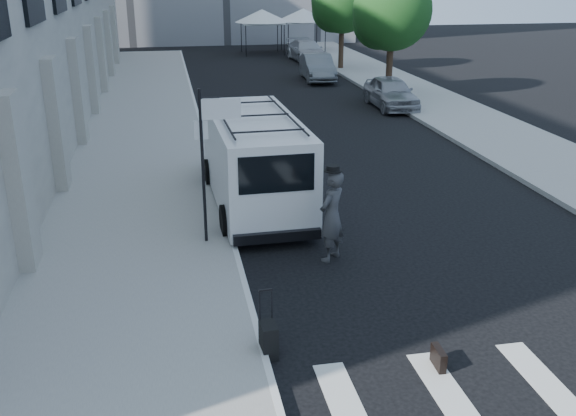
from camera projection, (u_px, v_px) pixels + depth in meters
name	position (u px, v px, depth m)	size (l,w,h in m)	color
ground	(354.00, 303.00, 12.34)	(120.00, 120.00, 0.00)	black
sidewalk_left	(144.00, 123.00, 26.28)	(4.50, 48.00, 0.15)	gray
sidewalk_right	(414.00, 94.00, 32.29)	(4.00, 56.00, 0.15)	gray
sign_pole	(212.00, 134.00, 13.94)	(1.03, 0.07, 3.50)	black
tree_near	(389.00, 14.00, 30.79)	(3.80, 3.83, 6.03)	black
tree_far	(340.00, 4.00, 39.07)	(3.80, 3.83, 6.03)	black
tent_left	(262.00, 16.00, 47.04)	(4.00, 4.00, 3.20)	black
tent_right	(303.00, 15.00, 48.06)	(4.00, 4.00, 3.20)	black
businessman	(332.00, 216.00, 13.83)	(0.74, 0.49, 2.04)	#38383B
briefcase	(438.00, 358.00, 10.29)	(0.12, 0.44, 0.34)	black
suitcase	(269.00, 340.00, 10.55)	(0.28, 0.43, 1.15)	black
cargo_van	(254.00, 159.00, 17.07)	(2.45, 6.56, 2.43)	white
parked_car_a	(391.00, 92.00, 29.24)	(1.69, 4.19, 1.43)	#94959B
parked_car_b	(318.00, 67.00, 36.43)	(1.54, 4.42, 1.46)	slate
parked_car_c	(307.00, 51.00, 44.03)	(1.96, 4.82, 1.40)	#B0B2B8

